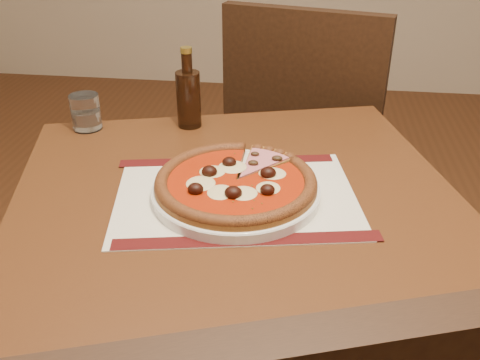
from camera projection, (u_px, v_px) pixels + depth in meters
name	position (u px, v px, depth m)	size (l,w,h in m)	color
table	(239.00, 246.00, 1.00)	(0.99, 0.99, 0.75)	#573014
chair_far	(308.00, 138.00, 1.66)	(0.55, 0.55, 0.96)	black
placemat	(236.00, 196.00, 0.96)	(0.43, 0.31, 0.00)	white
plate	(236.00, 191.00, 0.95)	(0.30, 0.30, 0.02)	white
pizza	(236.00, 182.00, 0.94)	(0.29, 0.29, 0.04)	#985F25
ham_slice	(270.00, 164.00, 1.01)	(0.10, 0.14, 0.02)	#985F25
water_glass	(86.00, 112.00, 1.20)	(0.07, 0.07, 0.08)	white
bottle	(188.00, 96.00, 1.20)	(0.05, 0.05, 0.18)	black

